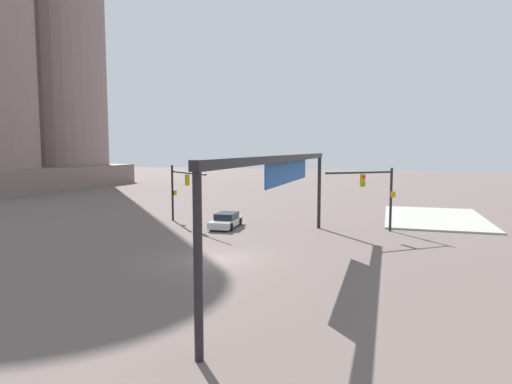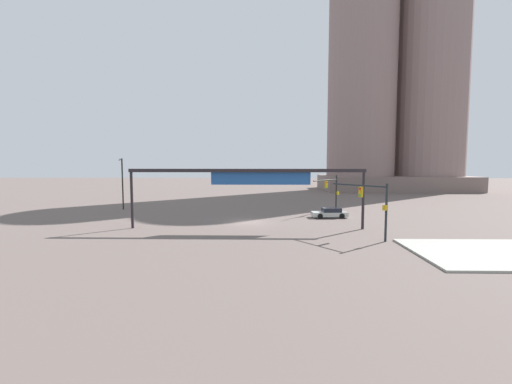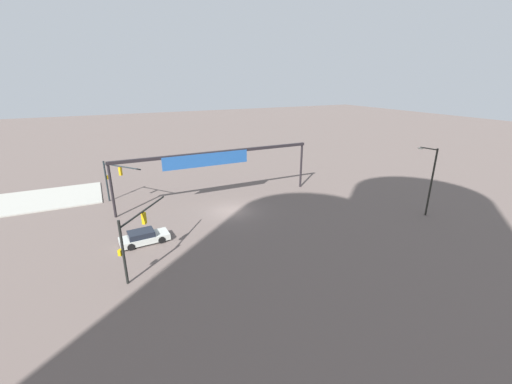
{
  "view_description": "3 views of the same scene",
  "coord_description": "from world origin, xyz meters",
  "views": [
    {
      "loc": [
        -23.65,
        -9.32,
        6.46
      ],
      "look_at": [
        0.99,
        -1.82,
        3.95
      ],
      "focal_mm": 30.73,
      "sensor_mm": 36.0,
      "label": 1
    },
    {
      "loc": [
        1.72,
        -38.72,
        6.72
      ],
      "look_at": [
        0.82,
        2.44,
        3.25
      ],
      "focal_mm": 24.06,
      "sensor_mm": 36.0,
      "label": 2
    },
    {
      "loc": [
        12.4,
        31.76,
        14.2
      ],
      "look_at": [
        -2.69,
        0.91,
        2.15
      ],
      "focal_mm": 22.82,
      "sensor_mm": 36.0,
      "label": 3
    }
  ],
  "objects": [
    {
      "name": "ground_plane",
      "position": [
        0.0,
        0.0,
        0.0
      ],
      "size": [
        236.07,
        236.07,
        0.0
      ],
      "primitive_type": "plane",
      "color": "#62544F"
    },
    {
      "name": "sidewalk_corner",
      "position": [
        20.02,
        -13.52,
        0.07
      ],
      "size": [
        14.08,
        8.81,
        0.15
      ],
      "primitive_type": "cube",
      "color": "#A3A299",
      "rests_on": "ground"
    },
    {
      "name": "traffic_signal_near_corner",
      "position": [
        10.99,
        8.2,
        3.38
      ],
      "size": [
        4.38,
        5.16,
        5.05
      ],
      "rotation": [
        0.0,
        0.0,
        -2.24
      ],
      "color": "black",
      "rests_on": "ground"
    },
    {
      "name": "traffic_signal_opposite_side",
      "position": [
        11.35,
        -8.45,
        3.48
      ],
      "size": [
        3.7,
        5.05,
        5.01
      ],
      "rotation": [
        0.0,
        0.0,
        2.22
      ],
      "color": "black",
      "rests_on": "ground"
    },
    {
      "name": "streetlamp_curved_arm",
      "position": [
        -18.69,
        10.22,
        4.3
      ],
      "size": [
        0.67,
        2.13,
        7.41
      ],
      "rotation": [
        0.0,
        0.0,
        -1.36
      ],
      "color": "black",
      "rests_on": "ground"
    },
    {
      "name": "overhead_sign_gantry",
      "position": [
        0.34,
        -3.86,
        5.26
      ],
      "size": [
        24.1,
        0.43,
        6.15
      ],
      "color": "black",
      "rests_on": "ground"
    },
    {
      "name": "highrise_twin_tower",
      "position": [
        34.37,
        48.0,
        25.93
      ],
      "size": [
        35.31,
        18.29,
        52.57
      ],
      "color": "#75625C",
      "rests_on": "ground"
    },
    {
      "name": "sedan_car_approaching",
      "position": [
        9.95,
        3.51,
        0.57
      ],
      "size": [
        4.39,
        2.08,
        1.21
      ],
      "rotation": [
        0.0,
        0.0,
        3.2
      ],
      "color": "#B3B9B0",
      "rests_on": "ground"
    }
  ]
}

